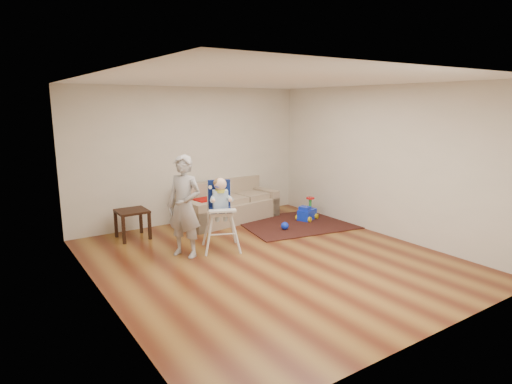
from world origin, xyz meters
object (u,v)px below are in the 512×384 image
side_table (133,224)px  high_chair (221,215)px  toy_ball (285,226)px  adult (184,206)px  sofa (229,202)px  ride_on_toy (307,209)px

side_table → high_chair: high_chair is taller
side_table → toy_ball: side_table is taller
high_chair → adult: adult is taller
sofa → side_table: size_ratio=4.16×
high_chair → sofa: bearing=77.7°
sofa → side_table: (-2.04, -0.06, -0.14)m
ride_on_toy → toy_ball: 0.91m
toy_ball → high_chair: size_ratio=0.12×
sofa → adult: (-1.63, -1.41, 0.40)m
side_table → ride_on_toy: 3.48m
sofa → high_chair: bearing=-132.1°
toy_ball → high_chair: (-1.53, -0.26, 0.49)m
sofa → ride_on_toy: size_ratio=4.85×
toy_ball → high_chair: bearing=-170.4°
sofa → adult: size_ratio=1.35×
ride_on_toy → adult: size_ratio=0.28×
toy_ball → adult: size_ratio=0.09×
sofa → toy_ball: sofa is taller
ride_on_toy → high_chair: high_chair is taller
side_table → high_chair: bearing=-53.9°
high_chair → adult: size_ratio=0.75×
high_chair → adult: 0.66m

